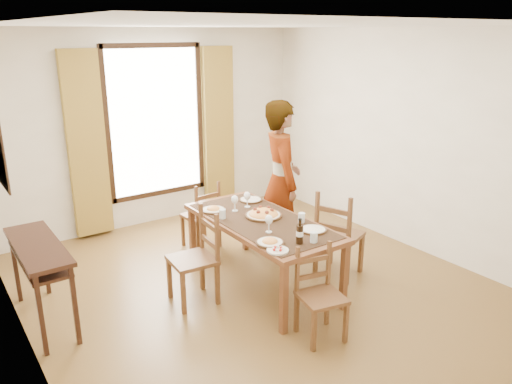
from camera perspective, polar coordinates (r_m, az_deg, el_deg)
ground at (r=5.52m, az=0.11°, el=-10.75°), size 5.00×5.00×0.00m
room_shell at (r=5.07m, az=-0.76°, el=5.32°), size 4.60×5.10×2.74m
console_table at (r=5.03m, az=-23.59°, el=-6.67°), size 0.38×1.20×0.80m
dining_table at (r=5.27m, az=0.64°, el=-3.88°), size 0.87×1.86×0.76m
chair_west at (r=5.10m, az=-6.93°, el=-7.71°), size 0.46×0.46×0.97m
chair_north at (r=6.34m, az=-6.20°, el=-2.85°), size 0.42×0.42×0.88m
chair_south at (r=4.57m, az=7.31°, el=-11.77°), size 0.44×0.44×0.85m
chair_east at (r=5.63m, az=9.38°, el=-5.08°), size 0.58×0.58×1.01m
man at (r=5.89m, az=2.90°, el=1.24°), size 1.02×0.94×1.92m
plate_sw at (r=4.67m, az=1.60°, el=-5.60°), size 0.27×0.27×0.05m
plate_se at (r=4.99m, az=6.57°, el=-4.12°), size 0.27×0.27×0.05m
plate_nw at (r=5.52m, az=-4.89°, el=-1.88°), size 0.27×0.27×0.05m
plate_ne at (r=5.83m, az=-0.62°, el=-0.74°), size 0.27×0.27×0.05m
pasta_platter at (r=5.33m, az=0.86°, el=-2.31°), size 0.40×0.40×0.10m
caprese_plate at (r=4.52m, az=2.49°, el=-6.55°), size 0.20×0.20×0.04m
wine_glass_a at (r=4.90m, az=1.48°, el=-3.63°), size 0.08×0.08×0.18m
wine_glass_b at (r=5.59m, az=-1.00°, el=-0.85°), size 0.08×0.08×0.18m
wine_glass_c at (r=5.48m, az=-2.44°, el=-1.28°), size 0.08×0.08×0.18m
tumbler_a at (r=5.19m, az=5.23°, el=-2.93°), size 0.07×0.07×0.10m
tumbler_b at (r=5.28m, az=-3.86°, el=-2.51°), size 0.07×0.07×0.10m
tumbler_c at (r=4.72m, az=6.63°, el=-5.14°), size 0.07×0.07×0.10m
wine_bottle at (r=4.65m, az=5.03°, el=-4.47°), size 0.07×0.07×0.25m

